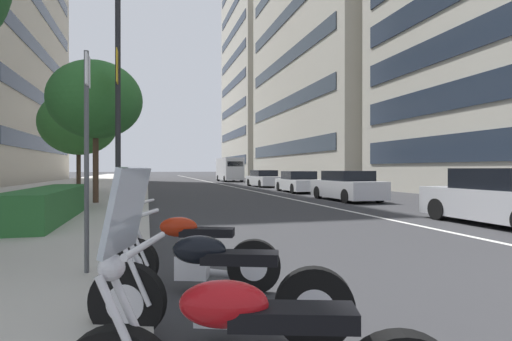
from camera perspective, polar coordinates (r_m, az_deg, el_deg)
sidewalk_right_plaza at (r=32.65m, az=-24.37°, el=-2.25°), size 160.00×10.19×0.15m
lane_centre_stripe at (r=37.88m, az=-5.12°, el=-1.99°), size 110.00×0.16×0.01m
motorcycle_far_end_row at (r=3.50m, az=-6.09°, el=-16.91°), size 0.96×2.16×1.49m
motorcycle_mid_row at (r=4.92m, az=-9.66°, el=-11.97°), size 0.89×2.04×1.48m
car_lead_in_lane at (r=12.17m, az=31.92°, el=-3.53°), size 4.14×1.85×1.50m
car_far_down_avenue at (r=18.89m, az=13.03°, el=-2.25°), size 4.32×1.85×1.39m
car_approaching_light at (r=25.13m, az=6.17°, el=-1.73°), size 4.60×2.06×1.33m
car_mid_block_traffic at (r=32.64m, az=1.15°, el=-1.22°), size 4.67×2.03×1.37m
delivery_van_ahead at (r=46.31m, az=-3.84°, el=0.22°), size 5.62×2.30×2.74m
parking_sign_by_curb at (r=5.49m, az=-23.28°, el=3.99°), size 0.32×0.06×2.84m
street_lamp_with_banners at (r=14.54m, az=-17.75°, el=14.56°), size 1.26×2.70×8.15m
clipped_hedge_bed at (r=11.85m, az=-27.61°, el=-4.25°), size 6.08×1.10×0.81m
street_tree_by_lamp_post at (r=16.95m, az=-22.20°, el=9.43°), size 3.58×3.58×5.57m
street_tree_near_plaza_corner at (r=23.03m, az=-24.29°, el=6.25°), size 3.96×3.96×5.44m
office_tower_mid_left at (r=78.88m, az=3.49°, el=13.37°), size 23.11×18.93×38.79m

